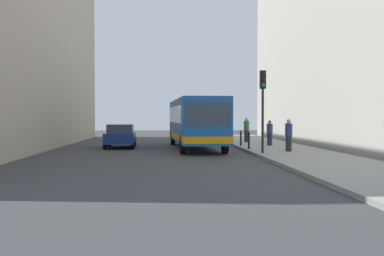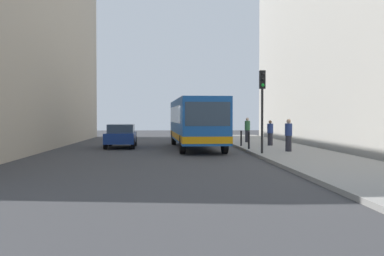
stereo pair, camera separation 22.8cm
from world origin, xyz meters
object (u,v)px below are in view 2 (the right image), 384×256
(traffic_light, at_px, (262,96))
(pedestrian_mid_sidewalk, at_px, (270,133))
(bus, at_px, (195,121))
(car_beside_bus, at_px, (121,135))
(pedestrian_near_signal, at_px, (289,135))
(car_behind_bus, at_px, (195,131))
(bollard_mid, at_px, (241,138))
(pedestrian_far_sidewalk, at_px, (247,130))
(bollard_near, at_px, (249,140))

(traffic_light, height_order, pedestrian_mid_sidewalk, traffic_light)
(bus, relative_size, car_beside_bus, 2.50)
(bus, distance_m, traffic_light, 6.53)
(pedestrian_near_signal, height_order, pedestrian_mid_sidewalk, pedestrian_near_signal)
(car_behind_bus, relative_size, traffic_light, 1.08)
(car_behind_bus, xyz_separation_m, traffic_light, (2.36, -15.61, 2.22))
(bollard_mid, bearing_deg, bus, 179.31)
(car_beside_bus, distance_m, pedestrian_near_signal, 10.85)
(car_behind_bus, height_order, bollard_mid, car_behind_bus)
(bollard_mid, height_order, pedestrian_near_signal, pedestrian_near_signal)
(bus, xyz_separation_m, pedestrian_far_sidewalk, (3.95, 3.84, -0.70))
(traffic_light, distance_m, pedestrian_far_sidewalk, 9.78)
(traffic_light, distance_m, bollard_near, 3.86)
(bollard_near, height_order, bollard_mid, same)
(traffic_light, distance_m, pedestrian_near_signal, 2.82)
(pedestrian_mid_sidewalk, xyz_separation_m, pedestrian_far_sidewalk, (-0.80, 3.57, 0.09))
(pedestrian_far_sidewalk, bearing_deg, bollard_near, 136.83)
(bollard_mid, relative_size, pedestrian_near_signal, 0.56)
(bus, bearing_deg, pedestrian_mid_sidewalk, -179.28)
(car_beside_bus, relative_size, pedestrian_mid_sidewalk, 2.80)
(car_behind_bus, xyz_separation_m, pedestrian_far_sidewalk, (3.35, -6.09, 0.24))
(pedestrian_near_signal, bearing_deg, car_behind_bus, 98.66)
(car_beside_bus, distance_m, bollard_near, 8.39)
(car_beside_bus, height_order, bollard_near, car_beside_bus)
(bus, bearing_deg, car_beside_bus, -15.34)
(bus, distance_m, pedestrian_near_signal, 6.52)
(car_behind_bus, height_order, bollard_near, car_behind_bus)
(pedestrian_near_signal, xyz_separation_m, pedestrian_mid_sidewalk, (0.16, 4.84, -0.05))
(bollard_near, distance_m, pedestrian_mid_sidewalk, 3.49)
(car_behind_bus, height_order, pedestrian_mid_sidewalk, pedestrian_mid_sidewalk)
(bus, xyz_separation_m, car_beside_bus, (-4.68, 1.06, -0.94))
(bollard_near, height_order, pedestrian_near_signal, pedestrian_near_signal)
(pedestrian_far_sidewalk, bearing_deg, bollard_mid, 130.66)
(car_beside_bus, relative_size, pedestrian_far_sidewalk, 2.54)
(car_behind_bus, height_order, pedestrian_near_signal, pedestrian_near_signal)
(bus, bearing_deg, bollard_near, 134.67)
(bus, xyz_separation_m, pedestrian_near_signal, (4.59, -4.57, -0.73))
(bollard_near, xyz_separation_m, pedestrian_near_signal, (1.73, -1.93, 0.37))
(car_behind_bus, distance_m, traffic_light, 15.94)
(pedestrian_far_sidewalk, bearing_deg, pedestrian_mid_sidewalk, 159.11)
(bus, xyz_separation_m, bollard_near, (2.85, -2.64, -1.10))
(traffic_light, relative_size, bollard_mid, 4.32)
(bus, relative_size, pedestrian_far_sidewalk, 6.35)
(car_beside_bus, xyz_separation_m, pedestrian_far_sidewalk, (8.63, 2.78, 0.24))
(car_beside_bus, relative_size, pedestrian_near_signal, 2.63)
(bollard_near, height_order, pedestrian_mid_sidewalk, pedestrian_mid_sidewalk)
(bollard_near, distance_m, bollard_mid, 2.60)
(car_behind_bus, relative_size, pedestrian_near_signal, 2.62)
(bollard_near, bearing_deg, car_beside_bus, 153.84)
(bus, xyz_separation_m, traffic_light, (2.95, -5.68, 1.28))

